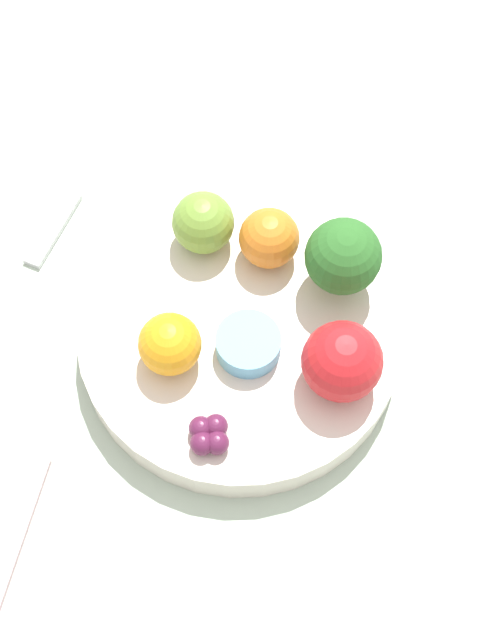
# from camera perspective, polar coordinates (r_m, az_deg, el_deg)

# --- Properties ---
(ground_plane) EXTENTS (6.00, 6.00, 0.00)m
(ground_plane) POSITION_cam_1_polar(r_m,az_deg,el_deg) (0.77, 0.00, -2.13)
(ground_plane) COLOR gray
(table_surface) EXTENTS (1.20, 1.20, 0.02)m
(table_surface) POSITION_cam_1_polar(r_m,az_deg,el_deg) (0.76, 0.00, -1.83)
(table_surface) COLOR #B2C6B2
(table_surface) RESTS_ON ground_plane
(bowl) EXTENTS (0.26, 0.26, 0.04)m
(bowl) POSITION_cam_1_polar(r_m,az_deg,el_deg) (0.73, 0.00, -0.94)
(bowl) COLOR silver
(bowl) RESTS_ON table_surface
(broccoli) EXTENTS (0.06, 0.06, 0.07)m
(broccoli) POSITION_cam_1_polar(r_m,az_deg,el_deg) (0.70, 6.61, 4.03)
(broccoli) COLOR #99C17A
(broccoli) RESTS_ON bowl
(apple_red) EXTENTS (0.05, 0.05, 0.05)m
(apple_red) POSITION_cam_1_polar(r_m,az_deg,el_deg) (0.73, -2.37, 6.25)
(apple_red) COLOR olive
(apple_red) RESTS_ON bowl
(apple_green) EXTENTS (0.06, 0.06, 0.06)m
(apple_green) POSITION_cam_1_polar(r_m,az_deg,el_deg) (0.67, 6.55, -2.65)
(apple_green) COLOR red
(apple_green) RESTS_ON bowl
(orange_front) EXTENTS (0.05, 0.05, 0.05)m
(orange_front) POSITION_cam_1_polar(r_m,az_deg,el_deg) (0.68, -4.51, -1.56)
(orange_front) COLOR orange
(orange_front) RESTS_ON bowl
(orange_back) EXTENTS (0.05, 0.05, 0.05)m
(orange_back) POSITION_cam_1_polar(r_m,az_deg,el_deg) (0.73, 1.88, 5.26)
(orange_back) COLOR orange
(orange_back) RESTS_ON bowl
(grape_cluster) EXTENTS (0.04, 0.04, 0.02)m
(grape_cluster) POSITION_cam_1_polar(r_m,az_deg,el_deg) (0.67, -2.00, -7.37)
(grape_cluster) COLOR #5B1E42
(grape_cluster) RESTS_ON bowl
(small_cup) EXTENTS (0.05, 0.05, 0.02)m
(small_cup) POSITION_cam_1_polar(r_m,az_deg,el_deg) (0.70, 0.53, -1.55)
(small_cup) COLOR #66B2DB
(small_cup) RESTS_ON bowl
(spoon) EXTENTS (0.08, 0.04, 0.01)m
(spoon) POSITION_cam_1_polar(r_m,az_deg,el_deg) (0.81, -11.88, 5.75)
(spoon) COLOR silver
(spoon) RESTS_ON table_surface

